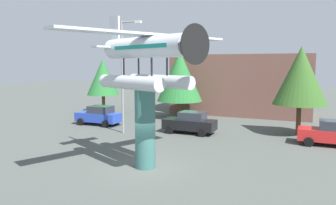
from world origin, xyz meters
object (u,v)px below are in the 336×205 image
Objects in this scene: streetlight_primary at (124,70)px; tree_center_back at (301,76)px; floatplane_monument at (146,56)px; tree_east at (180,76)px; car_near_blue at (99,115)px; display_pedestal at (145,128)px; storefront_building at (242,84)px; tree_west at (103,77)px; car_far_red at (332,133)px; car_mid_black at (190,122)px.

streetlight_primary reaches higher than tree_center_back.
tree_east is at bearing 130.15° from floatplane_monument.
tree_center_back is at bearing -170.48° from car_near_blue.
display_pedestal is at bearing -180.00° from floatplane_monument.
storefront_building is 15.72m from tree_west.
car_near_blue is at bearing -129.42° from storefront_building.
car_far_red is 15.52m from storefront_building.
car_near_blue is at bearing 0.33° from car_far_red.
tree_east is at bearing 82.10° from streetlight_primary.
car_mid_black is 1.00× the size of car_far_red.
display_pedestal is 20.21m from tree_west.
tree_center_back reaches higher than tree_west.
floatplane_monument is (0.12, -0.05, 3.82)m from display_pedestal.
tree_west is at bearing -25.06° from car_mid_black.
streetlight_primary is 1.28× the size of tree_center_back.
floatplane_monument is 20.32m from tree_west.
tree_east is (8.86, 0.87, 0.23)m from tree_west.
car_near_blue is (-9.84, 9.30, -5.09)m from floatplane_monument.
tree_west is 0.88× the size of tree_east.
tree_east is 1.00× the size of tree_center_back.
floatplane_monument reaches higher than storefront_building.
car_mid_black is 8.38m from tree_east.
tree_center_back is (-2.26, 2.72, 3.78)m from car_far_red.
car_far_red is 5.18m from tree_center_back.
tree_center_back is (20.50, -2.99, 0.57)m from tree_west.
storefront_building is at bearing -97.03° from car_mid_black.
streetlight_primary is (-15.11, -2.19, 4.23)m from car_far_red.
car_mid_black is 0.61× the size of tree_center_back.
display_pedestal is 0.62× the size of tree_center_back.
storefront_building is (-8.67, 12.65, 2.40)m from car_far_red.
storefront_building reaches higher than tree_west.
floatplane_monument reaches higher than display_pedestal.
tree_center_back is (7.05, 12.13, -1.31)m from floatplane_monument.
floatplane_monument is at bearing -91.67° from storefront_building.
tree_east is (-5.23, -6.07, 1.04)m from storefront_building.
tree_west reaches higher than car_near_blue.
display_pedestal is 9.34m from car_mid_black.
storefront_building is 2.16× the size of tree_east.
car_near_blue is 16.69m from storefront_building.
car_far_red is 15.75m from tree_east.
streetlight_primary is (-4.87, -2.05, 4.23)m from car_mid_black.
storefront_building is (0.76, 22.00, 1.13)m from display_pedestal.
car_near_blue is 0.47× the size of streetlight_primary.
tree_west is at bearing 171.70° from tree_center_back.
storefront_building is at bearing -129.42° from car_near_blue.
floatplane_monument is 14.46m from car_near_blue.
car_mid_black is at bearing -160.30° from tree_center_back.
floatplane_monument reaches higher than car_far_red.
display_pedestal is 0.70× the size of tree_west.
car_mid_black is at bearing 119.91° from floatplane_monument.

